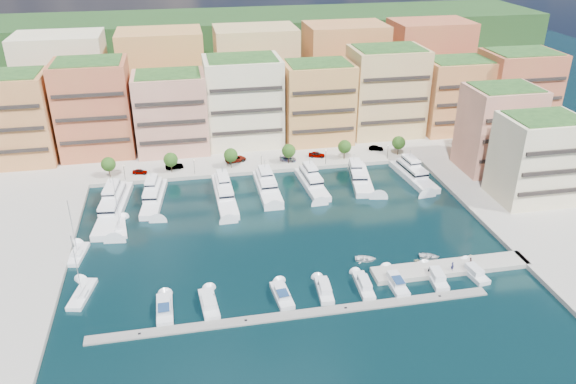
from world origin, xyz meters
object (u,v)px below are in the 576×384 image
tender_2 (429,256)px  tree_0 (108,164)px  cruiser_2 (209,304)px  car_0 (140,172)px  tree_3 (289,151)px  lamppost_2 (261,159)px  lamppost_0 (124,170)px  yacht_1 (154,196)px  person_0 (452,266)px  sailboat_0 (82,295)px  tender_1 (417,260)px  yacht_3 (267,185)px  tree_1 (171,160)px  tender_0 (366,259)px  tree_5 (399,143)px  car_1 (174,166)px  lamppost_1 (194,165)px  cruiser_7 (395,282)px  yacht_0 (114,205)px  tree_4 (345,147)px  yacht_4 (312,182)px  car_5 (376,148)px  sailboat_2 (120,228)px  car_3 (288,159)px  yacht_2 (224,193)px  yacht_5 (360,177)px  cruiser_1 (165,309)px  sailboat_1 (78,255)px  yacht_6 (413,174)px  person_1 (470,261)px  lamppost_4 (388,150)px  cruiser_8 (436,277)px  cruiser_5 (324,290)px  car_2 (236,159)px  car_4 (317,154)px  tree_2 (231,155)px  cruiser_9 (473,273)px

tender_2 → tree_0: bearing=72.6°
cruiser_2 → car_0: car_0 is taller
tree_3 → lamppost_2: bearing=-164.0°
tree_3 → lamppost_0: (-44.00, -2.30, -0.92)m
yacht_1 → person_0: 72.36m
sailboat_0 → tender_1: bearing=-1.0°
yacht_3 → tender_2: 46.76m
tree_1 → tender_0: 62.54m
tree_5 → car_1: tree_5 is taller
lamppost_1 → cruiser_7: size_ratio=0.46×
lamppost_1 → yacht_0: size_ratio=0.15×
tender_1 → tree_1: bearing=59.6°
tree_4 → yacht_4: tree_4 is taller
car_5 → tree_1: bearing=111.4°
sailboat_2 → car_3: size_ratio=2.90×
cruiser_7 → car_5: 65.02m
yacht_2 → yacht_4: bearing=5.0°
yacht_5 → cruiser_1: bearing=-138.1°
tree_1 → sailboat_1: size_ratio=0.43×
tree_3 → yacht_4: tree_3 is taller
sailboat_2 → tree_0: bearing=98.9°
yacht_4 → cruiser_7: yacht_4 is taller
yacht_1 → car_0: 14.89m
yacht_6 → person_1: 43.02m
cruiser_7 → yacht_0: bearing=143.2°
car_0 → yacht_1: bearing=-151.3°
tree_3 → lamppost_4: 28.11m
cruiser_8 → tree_3: bearing=106.9°
sailboat_0 → yacht_5: bearing=29.9°
cruiser_7 → cruiser_5: bearing=179.9°
tree_3 → car_2: bearing=164.3°
cruiser_5 → car_4: size_ratio=1.74×
yacht_4 → car_5: size_ratio=4.54×
sailboat_0 → tender_2: (68.39, -0.29, 0.12)m
car_2 → tree_1: bearing=86.8°
tree_1 → car_4: bearing=4.0°
tree_2 → car_1: size_ratio=1.17×
tree_4 → car_5: tree_4 is taller
yacht_1 → car_0: yacht_1 is taller
cruiser_8 → lamppost_4: bearing=79.5°
cruiser_7 → car_1: (-40.57, 60.50, 1.22)m
lamppost_0 → yacht_4: size_ratio=0.22×
cruiser_8 → sailboat_1: sailboat_1 is taller
tender_2 → tree_1: bearing=65.0°
yacht_3 → car_5: yacht_3 is taller
cruiser_8 → person_1: person_1 is taller
lamppost_0 → lamppost_4: same height
sailboat_0 → car_4: (57.57, 53.41, 1.48)m
cruiser_1 → yacht_5: bearing=41.9°
person_0 → cruiser_9: bearing=-123.2°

